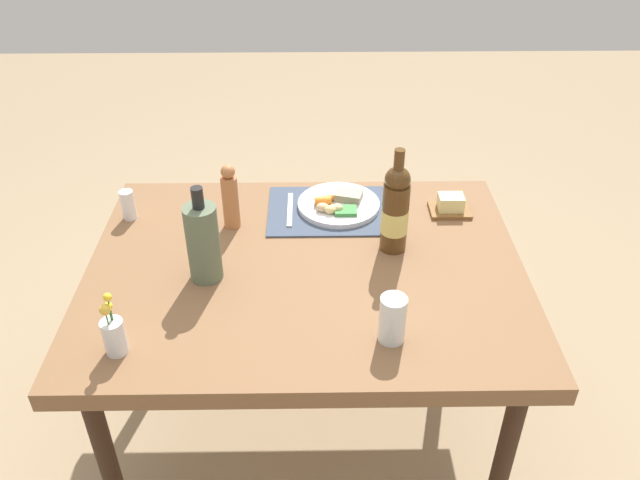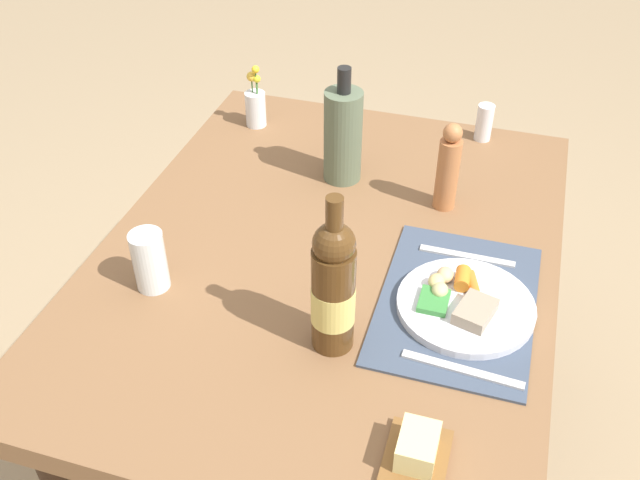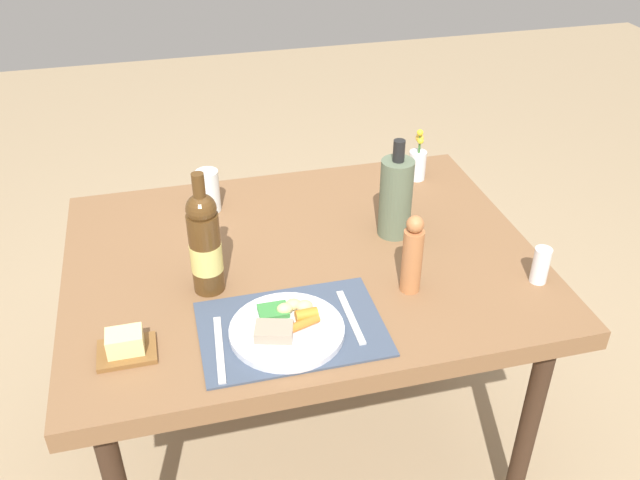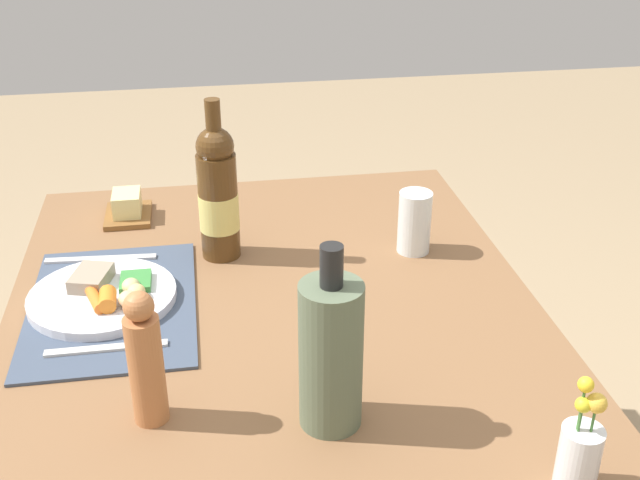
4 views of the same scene
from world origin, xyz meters
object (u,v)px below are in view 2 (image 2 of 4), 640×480
Objects in this scene: dining_table at (328,271)px; salt_shaker at (484,122)px; knife at (467,256)px; flower_vase at (255,105)px; butter_dish at (417,451)px; pepper_mill at (448,168)px; water_tumbler at (150,264)px; fork at (462,370)px; wine_bottle at (333,288)px; dinner_plate at (464,303)px; cooler_bottle at (343,135)px.

salt_shaker is (0.56, -0.26, 0.11)m from dining_table.
salt_shaker reaches higher than knife.
flower_vase is (0.41, 0.63, 0.05)m from knife.
pepper_mill is (0.70, 0.07, 0.08)m from butter_dish.
butter_dish is at bearing -148.98° from dining_table.
salt_shaker is at bearing -36.04° from water_tumbler.
flower_vase is at bearing 33.89° from butter_dish.
butter_dish is 1.12m from flower_vase.
fork is 0.27m from wine_bottle.
butter_dish is (-0.52, 0.01, 0.02)m from knife.
flower_vase is at bearing 57.38° from knife.
salt_shaker reaches higher than dinner_plate.
knife is 0.69× the size of cooler_bottle.
fork is at bearing -129.27° from dining_table.
dining_table is 0.35m from pepper_mill.
wine_bottle is (-0.31, 0.21, 0.13)m from knife.
water_tumbler is at bearing 100.12° from dinner_plate.
pepper_mill reaches higher than dinner_plate.
flower_vase reaches higher than butter_dish.
knife reaches higher than dining_table.
water_tumbler reaches higher than butter_dish.
knife is (0.32, 0.04, 0.00)m from fork.
fork is 0.63m from water_tumbler.
water_tumbler is (-0.21, 0.31, 0.12)m from dining_table.
cooler_bottle is (0.23, 0.34, 0.11)m from knife.
salt_shaker is (0.51, 0.03, 0.04)m from knife.
pepper_mill reaches higher than flower_vase.
dining_table is 0.39m from water_tumbler.
fork is at bearing -137.41° from flower_vase.
fork is at bearing -94.56° from water_tumbler.
wine_bottle is 0.51m from pepper_mill.
dining_table is 0.33m from dinner_plate.
wine_bottle is at bearing -96.62° from water_tumbler.
salt_shaker reaches higher than dining_table.
water_tumbler is 0.60× the size of pepper_mill.
fork is 0.67× the size of wine_bottle.
dinner_plate is 2.71× the size of salt_shaker.
dinner_plate is 0.62m from water_tumbler.
flower_vase is 0.60m from pepper_mill.
water_tumbler is 0.74× the size of flower_vase.
wine_bottle reaches higher than knife.
cooler_bottle reaches higher than flower_vase.
wine_bottle is at bearing 165.50° from pepper_mill.
cooler_bottle is at bearing 9.73° from dining_table.
fork is 0.21m from butter_dish.
wine_bottle is (-0.05, -0.39, 0.08)m from water_tumbler.
water_tumbler reaches higher than dinner_plate.
wine_bottle is 1.86× the size of flower_vase.
dining_table is 3.85× the size of wine_bottle.
cooler_bottle reaches higher than dinner_plate.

